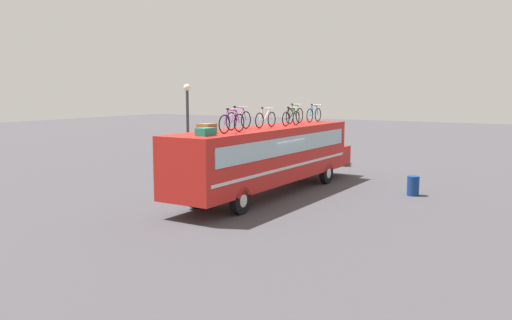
% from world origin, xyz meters
% --- Properties ---
extents(ground_plane, '(120.00, 120.00, 0.00)m').
position_xyz_m(ground_plane, '(0.00, 0.00, 0.00)').
color(ground_plane, '#423F44').
extents(bus, '(13.21, 2.41, 3.00)m').
position_xyz_m(bus, '(0.24, 0.00, 1.78)').
color(bus, red).
rests_on(bus, ground).
extents(luggage_bag_1, '(0.67, 0.45, 0.28)m').
position_xyz_m(luggage_bag_1, '(-4.87, -0.34, 3.14)').
color(luggage_bag_1, '#1E7F66').
rests_on(luggage_bag_1, bus).
extents(luggage_bag_2, '(0.59, 0.53, 0.36)m').
position_xyz_m(luggage_bag_2, '(-4.01, 0.25, 3.18)').
color(luggage_bag_2, olive).
rests_on(luggage_bag_2, bus).
extents(rooftop_bicycle_1, '(1.70, 0.44, 0.94)m').
position_xyz_m(rooftop_bicycle_1, '(-3.30, -0.40, 3.39)').
color(rooftop_bicycle_1, black).
rests_on(rooftop_bicycle_1, bus).
extents(rooftop_bicycle_2, '(1.83, 0.44, 0.97)m').
position_xyz_m(rooftop_bicycle_2, '(-1.73, 0.33, 3.41)').
color(rooftop_bicycle_2, black).
rests_on(rooftop_bicycle_2, bus).
extents(rooftop_bicycle_3, '(1.70, 0.44, 0.89)m').
position_xyz_m(rooftop_bicycle_3, '(-0.14, -0.01, 3.37)').
color(rooftop_bicycle_3, black).
rests_on(rooftop_bicycle_3, bus).
extents(rooftop_bicycle_4, '(1.65, 0.44, 0.87)m').
position_xyz_m(rooftop_bicycle_4, '(1.51, -0.38, 3.37)').
color(rooftop_bicycle_4, black).
rests_on(rooftop_bicycle_4, bus).
extents(rooftop_bicycle_5, '(1.76, 0.44, 0.98)m').
position_xyz_m(rooftop_bicycle_5, '(3.03, 0.23, 3.41)').
color(rooftop_bicycle_5, black).
rests_on(rooftop_bicycle_5, bus).
extents(rooftop_bicycle_6, '(1.66, 0.44, 0.93)m').
position_xyz_m(rooftop_bicycle_6, '(4.66, -0.02, 3.39)').
color(rooftop_bicycle_6, black).
rests_on(rooftop_bicycle_6, bus).
extents(trash_bin, '(0.52, 0.52, 0.87)m').
position_xyz_m(trash_bin, '(3.30, -5.53, 0.43)').
color(trash_bin, navy).
rests_on(trash_bin, ground).
extents(street_lamp, '(0.33, 0.33, 4.90)m').
position_xyz_m(street_lamp, '(-0.06, 4.37, 2.99)').
color(street_lamp, '#38383D').
rests_on(street_lamp, ground).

